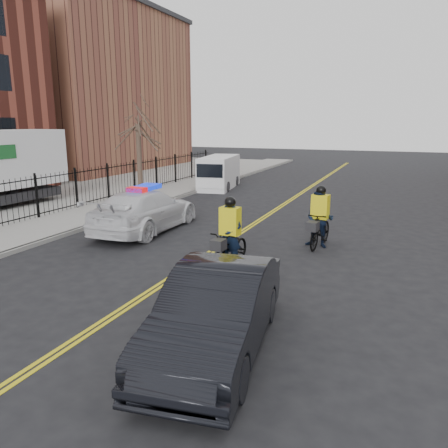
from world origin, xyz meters
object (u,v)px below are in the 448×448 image
dark_sedan (217,311)px  police_cruiser (145,210)px  cyclist_far (319,223)px  cyclist_near (230,243)px  cargo_van (219,173)px

dark_sedan → police_cruiser: bearing=122.3°
cyclist_far → dark_sedan: bearing=-86.8°
cyclist_near → cyclist_far: cyclist_far is taller
dark_sedan → cargo_van: (-8.22, 19.20, 0.20)m
cargo_van → cyclist_far: cyclist_far is taller
dark_sedan → cyclist_near: 4.89m
cyclist_near → cyclist_far: 3.80m
cargo_van → cyclist_far: bearing=-62.3°
cyclist_near → cyclist_far: (2.04, 3.21, 0.11)m
cargo_van → cyclist_near: bearing=-75.2°
dark_sedan → cyclist_far: size_ratio=2.24×
cyclist_near → cargo_van: bearing=118.2°
police_cruiser → dark_sedan: size_ratio=1.17×
cargo_van → cyclist_far: 14.29m
dark_sedan → cyclist_near: bearing=101.0°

